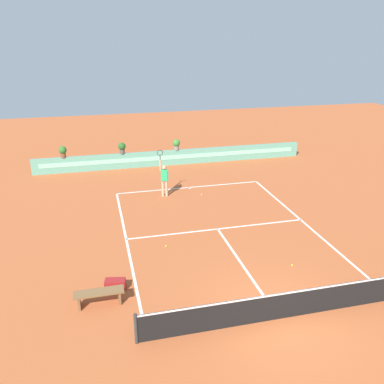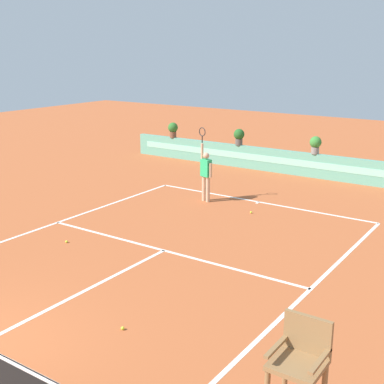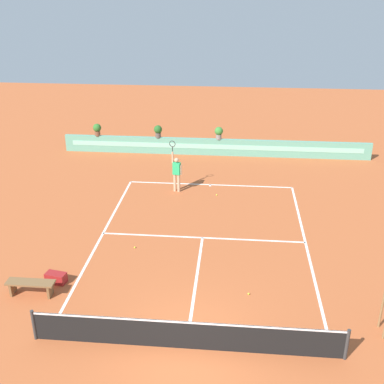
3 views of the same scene
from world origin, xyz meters
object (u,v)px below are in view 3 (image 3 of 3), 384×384
Objects in this scene: tennis_ball_mid_court at (249,294)px; tennis_ball_by_sideline at (217,195)px; tennis_ball_near_baseline at (135,247)px; tennis_player at (177,171)px; potted_plant_left at (158,131)px; potted_plant_centre at (219,132)px; bench_courtside at (31,285)px; gear_bag at (56,278)px; potted_plant_far_left at (97,129)px.

tennis_ball_mid_court is 7.99m from tennis_ball_by_sideline.
tennis_ball_by_sideline is at bearing 60.62° from tennis_ball_near_baseline.
tennis_ball_mid_court is (3.40, -8.21, -1.02)m from tennis_player.
potted_plant_left is 1.00× the size of potted_plant_centre.
tennis_player is at bearing 66.99° from bench_courtside.
potted_plant_centre is at bearing 75.86° from tennis_ball_near_baseline.
tennis_ball_near_baseline is at bearing -99.86° from tennis_player.
potted_plant_centre is (1.81, 5.46, 0.36)m from tennis_player.
tennis_player is at bearing 112.52° from tennis_ball_mid_court.
bench_courtside is at bearing -125.64° from gear_bag.
tennis_ball_near_baseline is at bearing -104.14° from potted_plant_centre.
potted_plant_left is (3.65, 0.00, 0.00)m from potted_plant_far_left.
potted_plant_left reaches higher than bench_courtside.
bench_courtside is 9.66m from tennis_player.
tennis_ball_near_baseline is 0.09× the size of potted_plant_left.
tennis_ball_by_sideline is 9.50m from potted_plant_far_left.
potted_plant_left is at bearing 110.70° from tennis_ball_mid_court.
potted_plant_far_left is (-4.44, 11.05, 1.38)m from tennis_ball_near_baseline.
potted_plant_centre reaches higher than tennis_ball_near_baseline.
gear_bag is 0.27× the size of tennis_player.
potted_plant_far_left is 7.23m from potted_plant_centre.
gear_bag is at bearing -111.63° from tennis_player.
tennis_player is (3.21, 8.10, 0.87)m from gear_bag.
bench_courtside is 10.29m from tennis_ball_by_sideline.
tennis_player is at bearing -45.24° from potted_plant_far_left.
potted_plant_centre is at bearing 68.73° from bench_courtside.
tennis_ball_near_baseline is at bearing -119.38° from tennis_ball_by_sideline.
tennis_ball_by_sideline is 0.09× the size of potted_plant_centre.
potted_plant_centre is at bearing 96.64° from tennis_ball_mid_court.
potted_plant_left is at bearing 0.00° from potted_plant_far_left.
tennis_player is 5.75m from potted_plant_left.
potted_plant_left is at bearing 94.09° from tennis_ball_near_baseline.
potted_plant_left is at bearing 83.90° from gear_bag.
tennis_ball_mid_court is 13.83m from potted_plant_centre.
tennis_ball_by_sideline is (2.95, 5.24, 0.00)m from tennis_ball_near_baseline.
bench_courtside reaches higher than tennis_ball_mid_court.
tennis_ball_mid_court and tennis_ball_by_sideline have the same top height.
bench_courtside reaches higher than gear_bag.
tennis_player reaches higher than tennis_ball_mid_court.
tennis_player is at bearing 170.10° from tennis_ball_by_sideline.
tennis_player reaches higher than tennis_ball_by_sideline.
gear_bag is 0.97× the size of potted_plant_left.
tennis_ball_mid_court is 0.09× the size of potted_plant_far_left.
tennis_ball_near_baseline is at bearing 48.22° from gear_bag.
potted_plant_far_left is 1.00× the size of potted_plant_centre.
tennis_player reaches higher than gear_bag.
bench_courtside is 14.51m from potted_plant_left.
bench_courtside is 4.33m from tennis_ball_near_baseline.
tennis_ball_mid_court is at bearing -69.30° from potted_plant_left.
tennis_ball_near_baseline is (2.80, 3.28, -0.34)m from bench_courtside.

